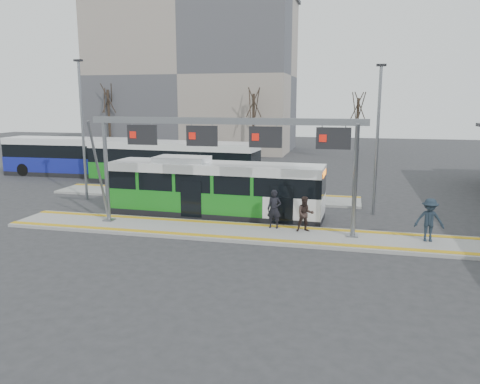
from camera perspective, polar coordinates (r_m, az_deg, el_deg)
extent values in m
plane|color=#2D2D30|center=(22.00, -1.00, -5.05)|extent=(120.00, 120.00, 0.00)
cube|color=gray|center=(21.98, -1.00, -4.86)|extent=(22.00, 3.00, 0.15)
cube|color=gray|center=(30.54, -4.54, -0.34)|extent=(20.00, 3.00, 0.15)
cube|color=#C39117|center=(23.04, -0.28, -3.89)|extent=(22.00, 0.35, 0.02)
cube|color=#C39117|center=(20.89, -1.79, -5.48)|extent=(22.00, 0.35, 0.02)
cube|color=#C39117|center=(31.60, -3.90, 0.21)|extent=(20.00, 0.35, 0.02)
cylinder|color=slate|center=(24.12, -15.98, 2.46)|extent=(0.20, 0.20, 5.05)
cube|color=slate|center=(24.60, -15.67, -3.29)|extent=(0.50, 0.50, 0.06)
cylinder|color=slate|center=(23.52, -16.81, 2.21)|extent=(0.12, 1.46, 4.90)
cylinder|color=slate|center=(21.05, 13.85, 1.36)|extent=(0.20, 0.20, 5.05)
cube|color=slate|center=(21.60, 13.54, -5.18)|extent=(0.50, 0.50, 0.06)
cylinder|color=slate|center=(20.36, 13.86, 1.04)|extent=(0.12, 1.46, 4.90)
cube|color=slate|center=(21.57, -2.14, 8.65)|extent=(13.00, 0.25, 0.30)
cube|color=black|center=(23.01, -11.84, 6.83)|extent=(1.50, 0.12, 0.95)
cube|color=red|center=(23.14, -12.93, 6.81)|extent=(0.32, 0.02, 0.32)
cube|color=black|center=(21.90, -4.67, 6.83)|extent=(1.50, 0.12, 0.95)
cube|color=red|center=(21.98, -5.85, 6.82)|extent=(0.32, 0.02, 0.32)
cube|color=black|center=(21.17, 3.13, 6.70)|extent=(1.50, 0.12, 0.95)
cube|color=red|center=(21.19, 1.89, 6.71)|extent=(0.32, 0.02, 0.32)
cube|color=black|center=(20.84, 11.32, 6.43)|extent=(1.50, 0.12, 0.95)
cube|color=red|center=(20.80, 10.07, 6.47)|extent=(0.32, 0.02, 0.32)
cube|color=gray|center=(59.74, -5.58, 13.82)|extent=(24.00, 12.00, 18.00)
cube|color=black|center=(25.34, -2.95, -2.50)|extent=(11.52, 2.83, 0.33)
cube|color=#1A791D|center=(25.18, -2.97, -0.92)|extent=(11.52, 2.83, 1.10)
cube|color=black|center=(24.99, -2.99, 1.38)|extent=(11.52, 2.76, 0.95)
cube|color=white|center=(24.88, -3.01, 3.01)|extent=(11.52, 2.83, 0.48)
cube|color=orange|center=(23.73, 10.21, 2.22)|extent=(0.11, 1.70, 0.27)
cube|color=white|center=(25.49, -7.10, 4.00)|extent=(2.92, 1.80, 0.29)
cylinder|color=black|center=(25.85, -12.17, -1.76)|extent=(0.96, 0.32, 0.95)
cylinder|color=black|center=(27.71, -10.15, -0.82)|extent=(0.96, 0.32, 0.95)
cylinder|color=black|center=(23.41, 4.23, -2.88)|extent=(0.96, 0.32, 0.95)
cylinder|color=black|center=(25.45, 5.17, -1.75)|extent=(0.96, 0.32, 0.95)
cube|color=black|center=(34.98, -8.11, 1.23)|extent=(12.85, 3.57, 0.37)
cube|color=#1A791D|center=(34.85, -8.15, 2.51)|extent=(12.85, 3.57, 1.22)
cube|color=black|center=(34.70, -8.20, 4.37)|extent=(12.85, 3.49, 1.06)
cube|color=white|center=(34.62, -8.24, 5.67)|extent=(12.85, 3.57, 0.53)
cylinder|color=black|center=(36.03, -15.35, 1.78)|extent=(1.08, 0.39, 1.06)
cylinder|color=black|center=(38.05, -13.41, 2.35)|extent=(1.08, 0.39, 1.06)
cylinder|color=black|center=(32.36, -2.94, 1.14)|extent=(1.08, 0.39, 1.06)
cylinder|color=black|center=(34.59, -1.56, 1.80)|extent=(1.08, 0.39, 1.06)
cube|color=black|center=(41.06, -19.20, 2.17)|extent=(11.99, 2.92, 0.36)
cube|color=navy|center=(40.95, -19.27, 3.25)|extent=(11.99, 2.92, 1.19)
cube|color=black|center=(40.83, -19.37, 4.80)|extent=(11.99, 2.84, 1.04)
cube|color=white|center=(40.76, -19.44, 5.88)|extent=(11.99, 2.92, 0.52)
cylinder|color=black|center=(42.39, -24.88, 2.48)|extent=(1.04, 0.34, 1.04)
cylinder|color=black|center=(44.26, -23.08, 2.95)|extent=(1.04, 0.34, 1.04)
cylinder|color=black|center=(38.25, -15.54, 2.28)|extent=(1.04, 0.34, 1.04)
cylinder|color=black|center=(40.31, -14.01, 2.79)|extent=(1.04, 0.34, 1.04)
imported|color=black|center=(22.19, 4.19, -2.09)|extent=(0.67, 0.45, 1.83)
imported|color=#2F231F|center=(21.77, 7.95, -2.68)|extent=(0.95, 0.83, 1.65)
imported|color=#1C2732|center=(21.63, 22.08, -3.18)|extent=(1.22, 0.70, 1.88)
cylinder|color=#382B21|center=(50.26, 1.65, 8.00)|extent=(0.28, 0.28, 6.80)
cylinder|color=#382B21|center=(49.90, 14.08, 7.40)|extent=(0.28, 0.28, 6.36)
cylinder|color=#382B21|center=(57.30, -15.65, 8.25)|extent=(0.28, 0.28, 7.33)
cylinder|color=slate|center=(30.33, -18.62, 6.95)|extent=(0.16, 0.16, 8.45)
cube|color=black|center=(30.36, -19.13, 14.93)|extent=(0.50, 0.25, 0.12)
cylinder|color=slate|center=(25.96, 16.37, 5.87)|extent=(0.16, 0.16, 7.91)
cube|color=black|center=(25.93, 16.86, 14.59)|extent=(0.50, 0.25, 0.12)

